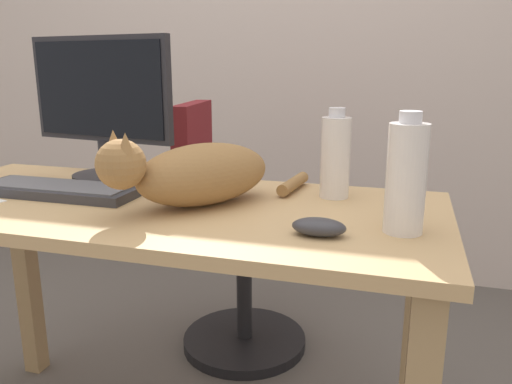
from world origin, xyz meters
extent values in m
cube|color=beige|center=(0.00, 1.51, 1.30)|extent=(6.00, 0.04, 2.60)
cube|color=tan|center=(0.00, 0.00, 0.74)|extent=(1.43, 0.62, 0.03)
cube|color=tan|center=(-0.65, 0.25, 0.36)|extent=(0.06, 0.06, 0.72)
cube|color=tan|center=(0.65, 0.25, 0.36)|extent=(0.06, 0.06, 0.72)
cylinder|color=black|center=(0.03, 0.62, 0.02)|extent=(0.48, 0.48, 0.04)
cylinder|color=black|center=(0.03, 0.62, 0.25)|extent=(0.06, 0.06, 0.49)
cylinder|color=maroon|center=(0.03, 0.62, 0.52)|extent=(0.44, 0.44, 0.06)
cube|color=maroon|center=(-0.16, 0.60, 0.75)|extent=(0.11, 0.36, 0.40)
cylinder|color=#232328|center=(-0.27, 0.20, 0.76)|extent=(0.20, 0.20, 0.01)
cylinder|color=#232328|center=(-0.27, 0.20, 0.82)|extent=(0.04, 0.04, 0.10)
cube|color=#232328|center=(-0.27, 0.20, 1.02)|extent=(0.48, 0.09, 0.30)
cube|color=black|center=(-0.27, 0.19, 1.02)|extent=(0.45, 0.07, 0.27)
cube|color=#333338|center=(-0.28, -0.01, 0.77)|extent=(0.44, 0.15, 0.02)
cube|color=slate|center=(-0.28, -0.01, 0.78)|extent=(0.40, 0.12, 0.00)
ellipsoid|color=olive|center=(0.13, 0.02, 0.83)|extent=(0.35, 0.40, 0.15)
sphere|color=olive|center=(0.01, -0.16, 0.88)|extent=(0.11, 0.11, 0.11)
cone|color=olive|center=(0.03, -0.17, 0.93)|extent=(0.04, 0.04, 0.04)
cone|color=olive|center=(-0.02, -0.14, 0.93)|extent=(0.04, 0.04, 0.04)
cylinder|color=olive|center=(0.31, 0.21, 0.77)|extent=(0.05, 0.18, 0.03)
ellipsoid|color=#333338|center=(0.44, -0.14, 0.77)|extent=(0.11, 0.06, 0.04)
cylinder|color=silver|center=(0.60, -0.07, 0.87)|extent=(0.08, 0.08, 0.22)
cylinder|color=silver|center=(0.60, -0.07, 0.99)|extent=(0.04, 0.04, 0.02)
cylinder|color=silver|center=(0.42, 0.18, 0.86)|extent=(0.08, 0.08, 0.21)
cylinder|color=silver|center=(0.42, 0.18, 0.97)|extent=(0.04, 0.04, 0.02)
camera|label=1|loc=(0.60, -1.10, 1.09)|focal=35.58mm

